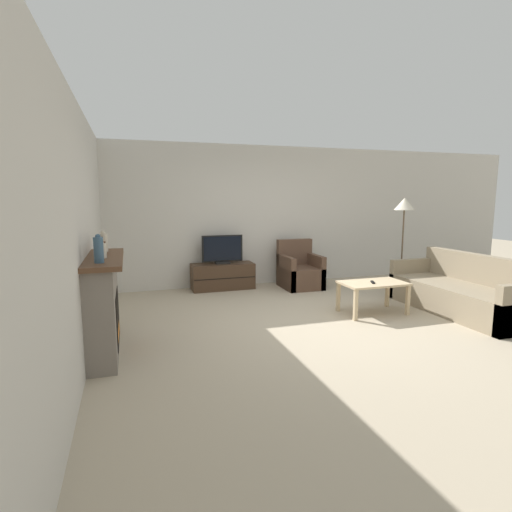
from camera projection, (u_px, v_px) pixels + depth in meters
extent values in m
plane|color=tan|center=(316.00, 322.00, 5.53)|extent=(24.00, 24.00, 0.00)
cube|color=beige|center=(258.00, 216.00, 7.83)|extent=(12.00, 0.06, 2.70)
cube|color=beige|center=(84.00, 230.00, 4.45)|extent=(0.06, 12.00, 2.70)
cube|color=slate|center=(103.00, 308.00, 4.37)|extent=(0.29, 1.30, 1.03)
cube|color=black|center=(118.00, 317.00, 4.43)|extent=(0.01, 0.71, 0.57)
cube|color=orange|center=(119.00, 331.00, 4.45)|extent=(0.01, 0.50, 0.11)
cube|color=brown|center=(103.00, 259.00, 4.30)|extent=(0.41, 1.42, 0.05)
cylinder|color=#385670|center=(99.00, 250.00, 3.87)|extent=(0.09, 0.09, 0.25)
sphere|color=#385670|center=(98.00, 236.00, 3.85)|extent=(0.05, 0.05, 0.05)
cylinder|color=beige|center=(101.00, 251.00, 4.18)|extent=(0.11, 0.11, 0.15)
sphere|color=beige|center=(100.00, 243.00, 4.16)|extent=(0.06, 0.06, 0.06)
cylinder|color=beige|center=(104.00, 243.00, 4.67)|extent=(0.10, 0.10, 0.21)
sphere|color=beige|center=(103.00, 233.00, 4.66)|extent=(0.05, 0.05, 0.05)
cube|color=brown|center=(102.00, 248.00, 4.41)|extent=(0.07, 0.11, 0.15)
cylinder|color=white|center=(106.00, 247.00, 4.42)|extent=(0.00, 0.08, 0.08)
cube|color=#422D1E|center=(223.00, 276.00, 7.48)|extent=(1.16, 0.44, 0.49)
cube|color=black|center=(225.00, 279.00, 7.28)|extent=(1.14, 0.01, 0.01)
cube|color=black|center=(223.00, 262.00, 7.45)|extent=(0.27, 0.18, 0.04)
cube|color=black|center=(222.00, 248.00, 7.41)|extent=(0.77, 0.03, 0.49)
cube|color=black|center=(223.00, 248.00, 7.39)|extent=(0.71, 0.01, 0.44)
cube|color=brown|center=(300.00, 277.00, 7.60)|extent=(0.70, 0.76, 0.40)
cube|color=brown|center=(294.00, 252.00, 7.83)|extent=(0.70, 0.14, 0.50)
cube|color=brown|center=(286.00, 272.00, 7.49)|extent=(0.10, 0.76, 0.62)
cube|color=brown|center=(315.00, 271.00, 7.67)|extent=(0.10, 0.76, 0.62)
cube|color=#CCB289|center=(373.00, 283.00, 5.89)|extent=(0.95, 0.57, 0.03)
cube|color=#CCB289|center=(356.00, 305.00, 5.57)|extent=(0.05, 0.05, 0.44)
cube|color=#CCB289|center=(408.00, 300.00, 5.83)|extent=(0.05, 0.05, 0.44)
cube|color=#CCB289|center=(338.00, 297.00, 6.02)|extent=(0.05, 0.05, 0.44)
cube|color=#CCB289|center=(387.00, 293.00, 6.29)|extent=(0.05, 0.05, 0.44)
cube|color=black|center=(373.00, 282.00, 5.83)|extent=(0.10, 0.15, 0.02)
cube|color=gray|center=(460.00, 299.00, 5.97)|extent=(0.90, 2.18, 0.42)
cube|color=gray|center=(481.00, 269.00, 6.02)|extent=(0.16, 2.18, 0.44)
cube|color=gray|center=(413.00, 278.00, 6.93)|extent=(0.90, 0.11, 0.66)
cylinder|color=black|center=(400.00, 289.00, 7.47)|extent=(0.30, 0.30, 0.01)
cylinder|color=brown|center=(402.00, 250.00, 7.37)|extent=(0.03, 0.03, 1.47)
cone|color=beige|center=(405.00, 204.00, 7.24)|extent=(0.37, 0.37, 0.22)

